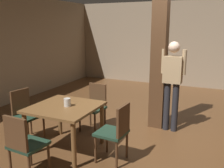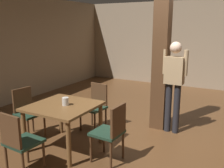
{
  "view_description": "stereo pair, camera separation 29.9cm",
  "coord_description": "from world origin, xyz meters",
  "px_view_note": "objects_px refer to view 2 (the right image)",
  "views": [
    {
      "loc": [
        1.1,
        -4.08,
        1.99
      ],
      "look_at": [
        -0.72,
        -0.1,
        0.97
      ],
      "focal_mm": 40.0,
      "sensor_mm": 36.0,
      "label": 1
    },
    {
      "loc": [
        1.37,
        -3.94,
        1.99
      ],
      "look_at": [
        -0.72,
        -0.1,
        0.97
      ],
      "focal_mm": 40.0,
      "sensor_mm": 36.0,
      "label": 2
    }
  ],
  "objects_px": {
    "chair_north": "(96,104)",
    "chair_west": "(27,110)",
    "chair_east": "(111,130)",
    "dining_table": "(63,111)",
    "chair_south": "(19,140)",
    "standing_person": "(174,81)",
    "napkin_cup": "(65,101)"
  },
  "relations": [
    {
      "from": "chair_west",
      "to": "chair_south",
      "type": "distance_m",
      "value": 1.26
    },
    {
      "from": "chair_west",
      "to": "napkin_cup",
      "type": "bearing_deg",
      "value": -1.47
    },
    {
      "from": "chair_south",
      "to": "chair_north",
      "type": "bearing_deg",
      "value": 88.21
    },
    {
      "from": "chair_west",
      "to": "chair_east",
      "type": "relative_size",
      "value": 1.0
    },
    {
      "from": "dining_table",
      "to": "chair_north",
      "type": "bearing_deg",
      "value": 87.41
    },
    {
      "from": "napkin_cup",
      "to": "chair_west",
      "type": "bearing_deg",
      "value": 178.53
    },
    {
      "from": "chair_east",
      "to": "chair_south",
      "type": "bearing_deg",
      "value": -136.4
    },
    {
      "from": "chair_south",
      "to": "standing_person",
      "type": "bearing_deg",
      "value": 59.44
    },
    {
      "from": "dining_table",
      "to": "chair_east",
      "type": "bearing_deg",
      "value": -1.69
    },
    {
      "from": "chair_east",
      "to": "standing_person",
      "type": "height_order",
      "value": "standing_person"
    },
    {
      "from": "dining_table",
      "to": "standing_person",
      "type": "height_order",
      "value": "standing_person"
    },
    {
      "from": "dining_table",
      "to": "standing_person",
      "type": "relative_size",
      "value": 0.59
    },
    {
      "from": "chair_south",
      "to": "napkin_cup",
      "type": "distance_m",
      "value": 0.96
    },
    {
      "from": "chair_east",
      "to": "chair_south",
      "type": "xyz_separation_m",
      "value": [
        -0.92,
        -0.88,
        0.0
      ]
    },
    {
      "from": "chair_west",
      "to": "napkin_cup",
      "type": "height_order",
      "value": "chair_west"
    },
    {
      "from": "chair_south",
      "to": "dining_table",
      "type": "bearing_deg",
      "value": 89.0
    },
    {
      "from": "chair_west",
      "to": "chair_south",
      "type": "height_order",
      "value": "same"
    },
    {
      "from": "chair_north",
      "to": "standing_person",
      "type": "xyz_separation_m",
      "value": [
        1.36,
        0.57,
        0.5
      ]
    },
    {
      "from": "chair_north",
      "to": "chair_west",
      "type": "height_order",
      "value": "same"
    },
    {
      "from": "chair_west",
      "to": "chair_east",
      "type": "height_order",
      "value": "same"
    },
    {
      "from": "dining_table",
      "to": "chair_west",
      "type": "xyz_separation_m",
      "value": [
        -0.87,
        0.03,
        -0.13
      ]
    },
    {
      "from": "chair_west",
      "to": "chair_east",
      "type": "bearing_deg",
      "value": -1.74
    },
    {
      "from": "chair_south",
      "to": "chair_east",
      "type": "bearing_deg",
      "value": 43.6
    },
    {
      "from": "chair_north",
      "to": "standing_person",
      "type": "bearing_deg",
      "value": 22.92
    },
    {
      "from": "chair_east",
      "to": "standing_person",
      "type": "bearing_deg",
      "value": 72.08
    },
    {
      "from": "standing_person",
      "to": "chair_west",
      "type": "bearing_deg",
      "value": -147.18
    },
    {
      "from": "dining_table",
      "to": "chair_south",
      "type": "relative_size",
      "value": 1.15
    },
    {
      "from": "napkin_cup",
      "to": "standing_person",
      "type": "xyz_separation_m",
      "value": [
        1.35,
        1.48,
        0.19
      ]
    },
    {
      "from": "chair_east",
      "to": "napkin_cup",
      "type": "relative_size",
      "value": 6.82
    },
    {
      "from": "chair_west",
      "to": "chair_east",
      "type": "distance_m",
      "value": 1.78
    },
    {
      "from": "dining_table",
      "to": "chair_south",
      "type": "distance_m",
      "value": 0.92
    },
    {
      "from": "dining_table",
      "to": "chair_north",
      "type": "height_order",
      "value": "chair_north"
    }
  ]
}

